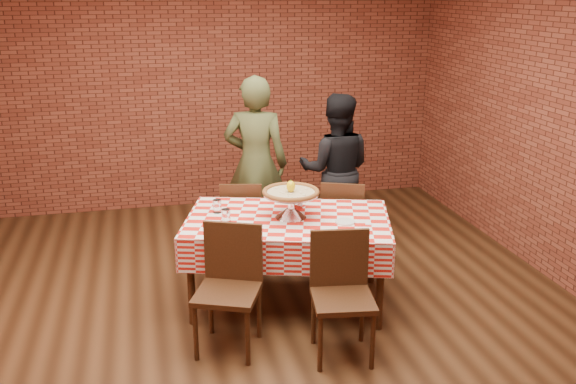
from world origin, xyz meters
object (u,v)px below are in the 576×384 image
Objects in this scene: chair_near_left at (227,292)px; chair_near_right at (343,299)px; pizza_stand at (291,205)px; water_glass_left at (226,216)px; pizza at (291,193)px; diner_olive at (256,164)px; diner_black at (336,170)px; chair_far_right at (343,222)px; condiment_caddy at (298,198)px; table at (288,261)px; chair_far_left at (243,222)px; water_glass_right at (217,206)px.

chair_near_right is at bearing 2.82° from chair_near_left.
pizza_stand is 1.01m from chair_near_right.
chair_near_right is (0.69, -0.91, -0.36)m from water_glass_left.
pizza is 1.26m from diner_olive.
diner_black is (0.75, 1.16, -0.08)m from pizza_stand.
pizza is 1.02m from chair_far_right.
chair_far_right is (0.53, 0.35, -0.40)m from condiment_caddy.
water_glass_left is at bearing -128.79° from condiment_caddy.
chair_near_left is 2.00m from diner_olive.
table is at bearing -150.70° from pizza.
chair_near_left reaches higher than chair_far_left.
condiment_caddy is (0.12, 0.23, -0.03)m from pizza_stand.
condiment_caddy is 0.17× the size of chair_near_right.
chair_near_right is at bearing 92.48° from diner_black.
chair_far_right reaches higher than chair_far_left.
water_glass_left reaches higher than chair_far_left.
chair_far_right is at bearing 42.02° from pizza.
water_glass_right is (-0.04, 0.25, 0.00)m from water_glass_left.
water_glass_left is 0.95m from chair_far_left.
chair_far_right is at bearing 80.21° from chair_near_right.
chair_far_left reaches higher than table.
chair_near_right reaches higher than table.
diner_olive reaches higher than chair_far_right.
chair_far_left is (-0.24, 0.85, 0.05)m from table.
chair_far_right is (0.68, 0.60, 0.06)m from table.
diner_black reaches higher than water_glass_right.
condiment_caddy is 0.17× the size of chair_far_right.
water_glass_left is 0.69m from condiment_caddy.
chair_near_left is 1.02× the size of chair_near_right.
diner_black is (1.37, 1.79, 0.32)m from chair_near_left.
chair_far_right is at bearing 15.32° from water_glass_right.
pizza is at bearing -23.40° from water_glass_right.
water_glass_right is at bearing 130.59° from chair_near_right.
pizza_stand is at bearing 64.03° from chair_far_right.
condiment_caddy is at bearing 135.31° from chair_far_left.
table is 1.90× the size of chair_far_left.
pizza_stand is 0.51× the size of chair_near_right.
chair_near_right is at bearing -57.61° from water_glass_right.
diner_olive is 0.82m from diner_black.
water_glass_left is at bearing 104.87° from chair_near_left.
water_glass_right is at bearing 156.60° from pizza_stand.
water_glass_left is 0.07× the size of diner_black.
diner_olive is at bearing -21.51° from chair_far_right.
pizza_stand is at bearing 120.51° from chair_far_left.
chair_near_right is (0.16, -0.91, -0.52)m from pizza.
chair_near_left reaches higher than water_glass_right.
table is 0.54m from condiment_caddy.
condiment_caddy reaches higher than chair_far_right.
condiment_caddy is (0.65, 0.23, 0.02)m from water_glass_left.
diner_olive is at bearing 104.04° from chair_near_right.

